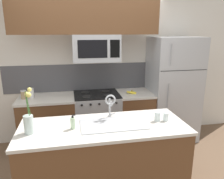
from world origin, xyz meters
The scene contains 19 objects.
ground_plane centered at (0.00, 0.00, 0.00)m, with size 10.00×10.00×0.00m, color brown.
rear_partition centered at (0.30, 1.28, 1.30)m, with size 5.20×0.10×2.60m, color silver.
splash_band centered at (0.00, 1.22, 1.15)m, with size 3.11×0.01×0.48m, color #4C4C51.
back_counter_left centered at (-0.82, 0.90, 0.46)m, with size 0.91×0.65×0.91m.
back_counter_right centered at (0.67, 0.90, 0.46)m, with size 0.62×0.65×0.91m.
stove_range centered at (0.00, 0.90, 0.46)m, with size 0.76×0.64×0.93m.
microwave centered at (0.00, 0.88, 1.69)m, with size 0.74×0.40×0.42m.
upper_cabinet_band centered at (-0.15, 0.85, 2.20)m, with size 2.23×0.34×0.60m, color brown.
refrigerator centered at (1.39, 0.92, 0.93)m, with size 0.84×0.74×1.86m.
storage_jar_tall centered at (-1.16, 0.89, 0.98)m, with size 0.09×0.09×0.14m.
storage_jar_medium centered at (-1.06, 0.93, 0.99)m, with size 0.09×0.09×0.16m.
banana_bunch centered at (0.60, 0.84, 0.93)m, with size 0.19×0.12×0.08m.
island_counter centered at (-0.08, -0.35, 0.46)m, with size 1.91×0.77×0.91m.
kitchen_sink centered at (0.04, -0.35, 0.84)m, with size 0.76×0.41×0.16m.
sink_faucet centered at (0.04, -0.15, 1.11)m, with size 0.14×0.14×0.31m.
dish_soap_bottle centered at (-0.42, -0.37, 0.98)m, with size 0.06×0.05×0.16m.
drinking_glass centered at (0.57, -0.35, 0.96)m, with size 0.07×0.07×0.11m.
spare_glass centered at (0.68, -0.36, 0.96)m, with size 0.06×0.06×0.10m.
flower_vase centered at (-0.88, -0.39, 1.05)m, with size 0.11×0.17×0.49m.
Camera 1 is at (-0.43, -2.63, 1.96)m, focal length 35.00 mm.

